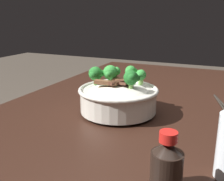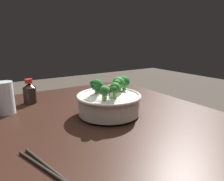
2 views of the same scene
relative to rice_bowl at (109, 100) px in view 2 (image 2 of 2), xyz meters
name	(u,v)px [view 2 (image 2 of 2)]	position (x,y,z in m)	size (l,w,h in m)	color
dining_table	(122,160)	(-0.16, 0.05, -0.14)	(1.31, 0.88, 0.77)	black
rice_bowl	(109,100)	(0.00, 0.00, 0.00)	(0.24, 0.24, 0.14)	silver
drinking_glass	(6,100)	(0.22, 0.32, 0.00)	(0.06, 0.06, 0.12)	white
chopsticks_pair	(47,168)	(-0.20, 0.29, -0.05)	(0.20, 0.08, 0.01)	#28231E
soy_sauce_bottle	(30,93)	(0.31, 0.22, -0.01)	(0.06, 0.06, 0.11)	black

